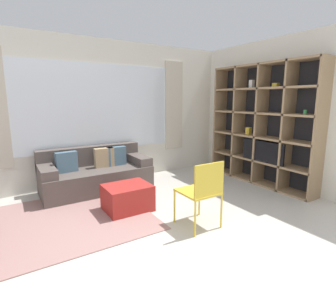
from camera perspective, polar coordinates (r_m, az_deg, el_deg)
name	(u,v)px	position (r m, az deg, el deg)	size (l,w,h in m)	color
ground_plane	(208,267)	(2.83, 8.64, -24.39)	(16.00, 16.00, 0.00)	beige
wall_back	(98,112)	(5.17, -14.92, 7.33)	(6.69, 0.11, 2.70)	silver
wall_right	(266,112)	(5.46, 20.46, 7.11)	(0.07, 4.37, 2.70)	silver
area_rug	(58,221)	(3.90, -22.81, -14.69)	(2.33, 1.93, 0.01)	gray
shelving_unit	(262,126)	(5.28, 19.83, 4.42)	(0.37, 2.24, 2.24)	#232328
couch_main	(96,174)	(4.84, -15.39, -5.70)	(1.84, 0.83, 0.75)	#564C47
ottoman	(128,198)	(3.93, -8.80, -10.82)	(0.65, 0.52, 0.38)	#A82823
folding_chair	(202,189)	(3.30, 7.49, -8.98)	(0.44, 0.46, 0.86)	gold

